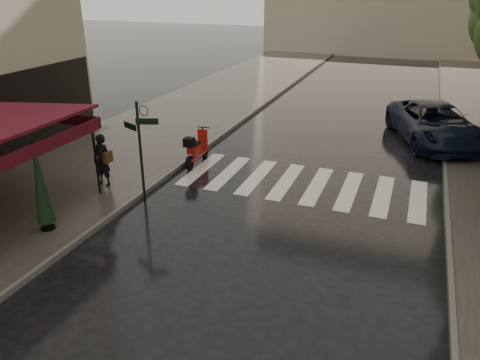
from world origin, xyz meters
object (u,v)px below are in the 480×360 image
Objects in this scene: scooter at (196,149)px; parked_car at (435,124)px; parasol_back at (40,183)px; pedestrian_with_umbrella at (99,137)px.

parked_car is (8.07, 5.76, 0.23)m from scooter.
parked_car is 15.20m from parasol_back.
pedestrian_with_umbrella is 3.74m from scooter.
parasol_back is at bearing -149.02° from parked_car.
scooter is 9.92m from parked_car.
parasol_back reaches higher than parked_car.
pedestrian_with_umbrella is 13.28m from parked_car.
parked_car reaches higher than scooter.
scooter is (1.83, 3.04, -1.19)m from pedestrian_with_umbrella.
parasol_back reaches higher than scooter.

